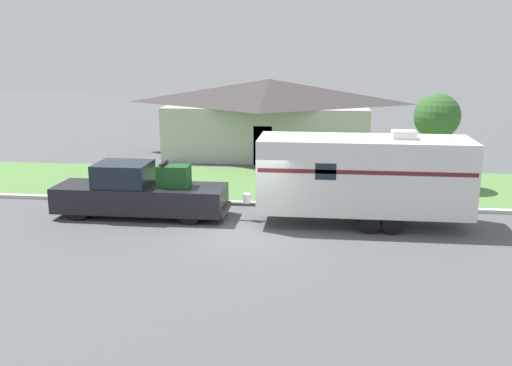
% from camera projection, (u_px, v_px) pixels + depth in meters
% --- Properties ---
extents(ground_plane, '(120.00, 120.00, 0.00)m').
position_uv_depth(ground_plane, '(250.00, 235.00, 19.26)').
color(ground_plane, '#515456').
extents(curb_strip, '(80.00, 0.30, 0.14)m').
position_uv_depth(curb_strip, '(261.00, 204.00, 22.87)').
color(curb_strip, beige).
rests_on(curb_strip, ground_plane).
extents(lawn_strip, '(80.00, 7.00, 0.03)m').
position_uv_depth(lawn_strip, '(270.00, 184.00, 26.41)').
color(lawn_strip, '#568442').
rests_on(lawn_strip, ground_plane).
extents(house_across_street, '(12.21, 7.95, 4.39)m').
position_uv_depth(house_across_street, '(269.00, 115.00, 33.84)').
color(house_across_street, '#B2B2A8').
rests_on(house_across_street, ground_plane).
extents(pickup_truck, '(6.47, 1.91, 2.10)m').
position_uv_depth(pickup_truck, '(139.00, 193.00, 21.26)').
color(pickup_truck, black).
rests_on(pickup_truck, ground_plane).
extents(travel_trailer, '(8.42, 2.48, 3.40)m').
position_uv_depth(travel_trailer, '(363.00, 174.00, 20.11)').
color(travel_trailer, black).
rests_on(travel_trailer, ground_plane).
extents(mailbox, '(0.48, 0.20, 1.38)m').
position_uv_depth(mailbox, '(146.00, 172.00, 24.17)').
color(mailbox, brown).
rests_on(mailbox, ground_plane).
extents(tree_in_yard, '(2.04, 2.04, 4.26)m').
position_uv_depth(tree_in_yard, '(437.00, 117.00, 25.16)').
color(tree_in_yard, brown).
rests_on(tree_in_yard, ground_plane).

